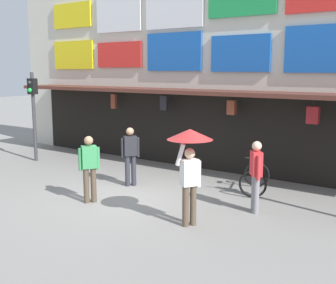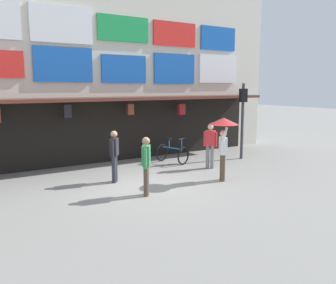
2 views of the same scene
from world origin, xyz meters
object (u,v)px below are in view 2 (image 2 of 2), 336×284
at_px(pedestrian_in_red, 210,144).
at_px(pedestrian_with_umbrella, 223,131).
at_px(pedestrian_in_green, 146,163).
at_px(bicycle_parked, 172,153).
at_px(traffic_light_far, 243,109).
at_px(pedestrian_in_blue, 114,153).

bearing_deg(pedestrian_in_red, pedestrian_with_umbrella, -115.57).
bearing_deg(pedestrian_in_green, bicycle_parked, 47.46).
height_order(traffic_light_far, pedestrian_in_green, traffic_light_far).
distance_m(bicycle_parked, pedestrian_in_red, 1.78).
bearing_deg(traffic_light_far, pedestrian_in_blue, -174.22).
height_order(traffic_light_far, pedestrian_with_umbrella, traffic_light_far).
height_order(traffic_light_far, pedestrian_in_red, traffic_light_far).
bearing_deg(traffic_light_far, pedestrian_with_umbrella, -142.77).
bearing_deg(bicycle_parked, pedestrian_in_red, -65.58).
xyz_separation_m(pedestrian_in_green, pedestrian_in_red, (3.67, 1.69, 0.00)).
distance_m(pedestrian_in_blue, pedestrian_with_umbrella, 3.59).
distance_m(pedestrian_in_blue, pedestrian_in_red, 3.86).
distance_m(bicycle_parked, pedestrian_in_green, 4.42).
bearing_deg(traffic_light_far, bicycle_parked, 164.47).
xyz_separation_m(traffic_light_far, pedestrian_with_umbrella, (-3.06, -2.33, -0.50)).
bearing_deg(pedestrian_in_red, bicycle_parked, 114.42).
relative_size(pedestrian_in_green, pedestrian_in_blue, 1.00).
height_order(bicycle_parked, pedestrian_in_red, pedestrian_in_red).
xyz_separation_m(pedestrian_in_green, pedestrian_with_umbrella, (2.89, 0.08, 0.69)).
bearing_deg(pedestrian_in_blue, bicycle_parked, 24.68).
bearing_deg(pedestrian_in_blue, pedestrian_in_red, -1.32).
bearing_deg(pedestrian_in_red, pedestrian_in_blue, 178.68).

